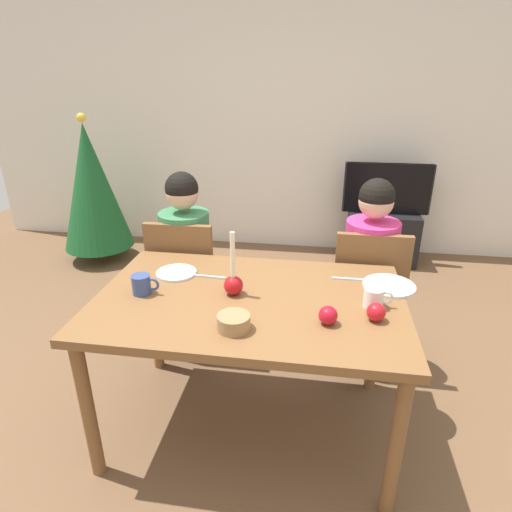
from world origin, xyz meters
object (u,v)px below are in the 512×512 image
apple_by_left_plate (376,312)px  plate_left (176,273)px  chair_right (367,291)px  dining_table (249,313)px  candle_centerpiece (233,282)px  mug_left (142,284)px  christmas_tree (92,187)px  mug_right (374,298)px  tv (387,188)px  plate_right (389,286)px  bowl_walnuts (234,322)px  apple_near_candle (328,315)px  person_left_child (187,268)px  tv_stand (381,237)px  person_right_child (367,280)px  chair_left (186,279)px

apple_by_left_plate → plate_left: bearing=162.4°
chair_right → dining_table: bearing=-134.4°
candle_centerpiece → mug_left: candle_centerpiece is taller
christmas_tree → mug_right: bearing=-39.4°
tv → plate_right: 2.11m
bowl_walnuts → apple_by_left_plate: size_ratio=1.70×
dining_table → mug_left: mug_left is taller
apple_near_candle → apple_by_left_plate: 0.20m
person_left_child → plate_right: 1.24m
tv_stand → plate_right: (-0.26, -2.09, 0.52)m
person_left_child → tv_stand: person_left_child is taller
person_right_child → mug_left: (-1.09, -0.68, 0.23)m
candle_centerpiece → bowl_walnuts: candle_centerpiece is taller
candle_centerpiece → chair_right: bearing=41.1°
person_left_child → chair_right: bearing=-1.7°
tv_stand → apple_by_left_plate: (-0.35, -2.41, 0.55)m
dining_table → chair_right: bearing=45.6°
mug_right → apple_near_candle: size_ratio=1.63×
plate_left → plate_right: size_ratio=0.82×
tv_stand → chair_left: bearing=-129.6°
apple_by_left_plate → person_right_child: bearing=86.3°
tv → christmas_tree: bearing=-172.0°
tv_stand → mug_right: mug_right is taller
chair_right → person_left_child: size_ratio=0.77×
mug_right → apple_by_left_plate: (-0.00, -0.11, -0.00)m
bowl_walnuts → person_left_child: bearing=118.1°
apple_near_candle → mug_right: bearing=40.0°
mug_right → bowl_walnuts: mug_right is taller
candle_centerpiece → plate_right: (0.72, 0.18, -0.06)m
chair_right → mug_right: chair_right is taller
chair_right → mug_right: size_ratio=7.05×
dining_table → chair_left: bearing=129.5°
person_left_child → apple_near_candle: person_left_child is taller
mug_left → chair_left: bearing=90.8°
tv_stand → plate_left: bearing=-121.7°
mug_left → bowl_walnuts: size_ratio=0.97×
chair_left → tv_stand: bearing=50.4°
person_right_child → tv_stand: person_right_child is taller
mug_left → bowl_walnuts: mug_left is taller
tv_stand → plate_right: 2.17m
dining_table → christmas_tree: bearing=133.1°
tv → mug_right: (-0.35, -2.30, 0.08)m
chair_right → person_right_child: bearing=90.0°
tv → person_left_child: bearing=-130.1°
person_left_child → person_right_child: bearing=0.0°
plate_left → mug_right: 0.98m
plate_left → mug_right: bearing=-11.4°
dining_table → mug_right: size_ratio=10.97×
mug_left → chair_right: bearing=30.6°
plate_left → mug_left: 0.24m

